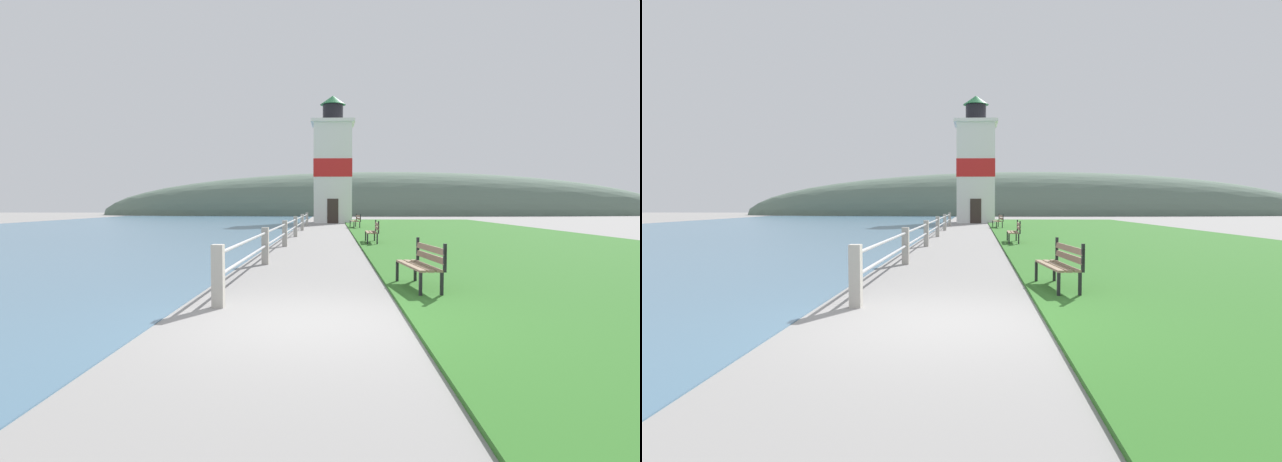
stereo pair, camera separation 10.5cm
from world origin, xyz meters
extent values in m
plane|color=gray|center=(0.00, 0.00, 0.00)|extent=(160.00, 160.00, 0.00)
cube|color=#2D6623|center=(7.46, 16.74, 0.03)|extent=(12.00, 50.21, 0.06)
cube|color=#476B84|center=(-13.96, 16.74, 0.01)|extent=(24.00, 80.34, 0.01)
cube|color=#A8A399|center=(-1.36, 1.00, 0.49)|extent=(0.18, 0.18, 0.98)
cube|color=#A8A399|center=(-1.36, 6.49, 0.49)|extent=(0.18, 0.18, 0.98)
cube|color=#A8A399|center=(-1.36, 11.98, 0.49)|extent=(0.18, 0.18, 0.98)
cube|color=#A8A399|center=(-1.36, 17.47, 0.49)|extent=(0.18, 0.18, 0.98)
cube|color=#A8A399|center=(-1.36, 22.96, 0.49)|extent=(0.18, 0.18, 0.98)
cube|color=#A8A399|center=(-1.36, 28.45, 0.49)|extent=(0.18, 0.18, 0.98)
cylinder|color=#B2B2B7|center=(-1.36, 14.73, 0.84)|extent=(0.06, 27.45, 0.06)
cylinder|color=#B2B2B7|center=(-1.36, 14.73, 0.49)|extent=(0.06, 27.45, 0.06)
cube|color=#846B51|center=(1.86, 2.55, 0.47)|extent=(0.31, 1.64, 0.04)
cube|color=#846B51|center=(2.00, 2.56, 0.47)|extent=(0.31, 1.64, 0.04)
cube|color=#846B51|center=(2.15, 2.58, 0.47)|extent=(0.31, 1.64, 0.04)
cube|color=#846B51|center=(2.23, 2.59, 0.79)|extent=(0.25, 1.63, 0.11)
cube|color=#846B51|center=(2.23, 2.59, 0.63)|extent=(0.25, 1.63, 0.11)
cube|color=black|center=(1.91, 1.75, 0.23)|extent=(0.06, 0.06, 0.45)
cube|color=black|center=(1.72, 3.33, 0.23)|extent=(0.06, 0.06, 0.45)
cube|color=black|center=(2.28, 1.80, 0.23)|extent=(0.06, 0.06, 0.45)
cube|color=black|center=(2.09, 3.37, 0.23)|extent=(0.06, 0.06, 0.45)
cube|color=black|center=(2.33, 1.80, 0.70)|extent=(0.06, 0.06, 0.49)
cube|color=black|center=(2.14, 3.38, 0.70)|extent=(0.06, 0.06, 0.49)
cube|color=#846B51|center=(1.83, 13.30, 0.47)|extent=(0.16, 1.76, 0.04)
cube|color=#846B51|center=(1.98, 13.30, 0.47)|extent=(0.16, 1.76, 0.04)
cube|color=#846B51|center=(2.13, 13.30, 0.47)|extent=(0.16, 1.76, 0.04)
cube|color=#846B51|center=(2.21, 13.30, 0.79)|extent=(0.10, 1.76, 0.11)
cube|color=#846B51|center=(2.21, 13.30, 0.63)|extent=(0.10, 1.76, 0.11)
cube|color=black|center=(1.78, 12.45, 0.23)|extent=(0.05, 0.05, 0.45)
cube|color=black|center=(1.82, 14.16, 0.23)|extent=(0.05, 0.05, 0.45)
cube|color=black|center=(2.14, 12.44, 0.23)|extent=(0.05, 0.05, 0.45)
cube|color=black|center=(2.19, 14.15, 0.23)|extent=(0.05, 0.05, 0.45)
cube|color=black|center=(2.19, 12.44, 0.70)|extent=(0.05, 0.05, 0.49)
cube|color=black|center=(2.23, 14.15, 0.70)|extent=(0.05, 0.05, 0.49)
cube|color=#846B51|center=(1.75, 25.77, 0.47)|extent=(0.29, 1.97, 0.04)
cube|color=#846B51|center=(1.89, 25.78, 0.47)|extent=(0.29, 1.97, 0.04)
cube|color=#846B51|center=(2.04, 25.80, 0.47)|extent=(0.29, 1.97, 0.04)
cube|color=#846B51|center=(2.13, 25.80, 0.79)|extent=(0.23, 1.96, 0.11)
cube|color=#846B51|center=(2.13, 25.80, 0.63)|extent=(0.23, 1.96, 0.11)
cube|color=black|center=(1.80, 24.81, 0.23)|extent=(0.05, 0.05, 0.45)
cube|color=black|center=(1.62, 26.72, 0.23)|extent=(0.05, 0.05, 0.45)
cube|color=black|center=(2.16, 24.85, 0.23)|extent=(0.05, 0.05, 0.45)
cube|color=black|center=(1.99, 26.76, 0.23)|extent=(0.05, 0.05, 0.45)
cube|color=black|center=(2.21, 24.85, 0.70)|extent=(0.05, 0.05, 0.49)
cube|color=black|center=(2.04, 26.76, 0.70)|extent=(0.05, 0.05, 0.49)
cube|color=white|center=(0.47, 35.44, 4.11)|extent=(3.11, 3.11, 8.22)
cube|color=red|center=(0.47, 35.44, 4.52)|extent=(3.15, 3.15, 1.48)
cube|color=white|center=(0.47, 35.44, 8.35)|extent=(3.58, 3.58, 0.25)
cylinder|color=black|center=(0.47, 35.44, 9.15)|extent=(1.71, 1.71, 1.37)
cone|color=#23703D|center=(0.47, 35.44, 10.21)|extent=(2.14, 2.14, 0.75)
cube|color=#332823|center=(0.47, 33.86, 1.00)|extent=(0.90, 0.06, 2.00)
ellipsoid|color=#566B5B|center=(8.00, 63.47, 0.00)|extent=(80.00, 16.00, 12.00)
camera|label=1|loc=(0.41, -6.66, 1.62)|focal=28.00mm
camera|label=2|loc=(0.51, -6.66, 1.62)|focal=28.00mm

